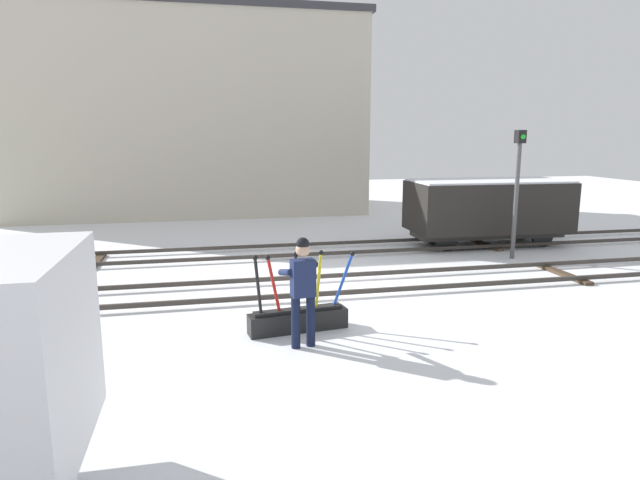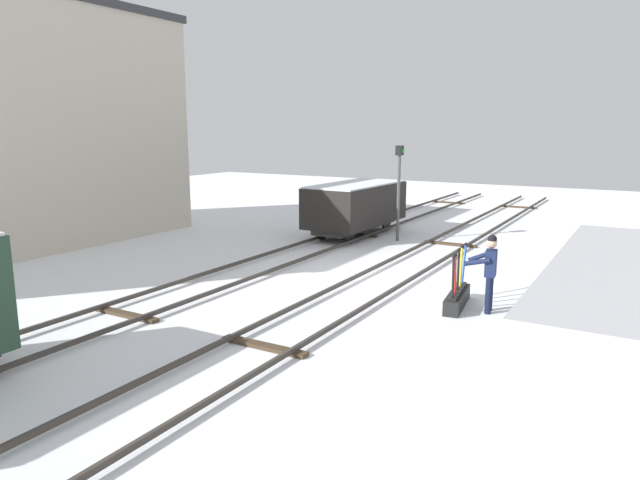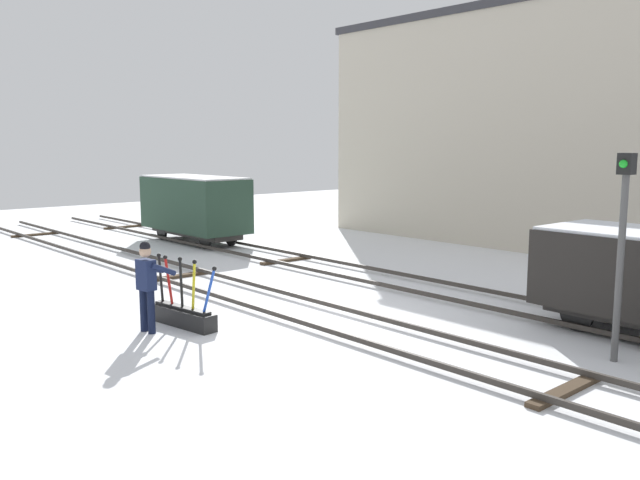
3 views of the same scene
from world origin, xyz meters
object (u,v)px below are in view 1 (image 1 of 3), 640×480
switch_lever_frame (298,317)px  freight_car_back_track (488,207)px  rail_worker (302,285)px  signal_post (517,180)px

switch_lever_frame → freight_car_back_track: 9.68m
rail_worker → freight_car_back_track: freight_car_back_track is taller
rail_worker → signal_post: bearing=28.8°
switch_lever_frame → rail_worker: rail_worker is taller
switch_lever_frame → rail_worker: (-0.05, -0.74, 0.80)m
rail_worker → switch_lever_frame: bearing=78.3°
switch_lever_frame → rail_worker: size_ratio=1.08×
signal_post → freight_car_back_track: 2.16m
switch_lever_frame → signal_post: (6.99, 4.48, 1.97)m
rail_worker → freight_car_back_track: bearing=36.7°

